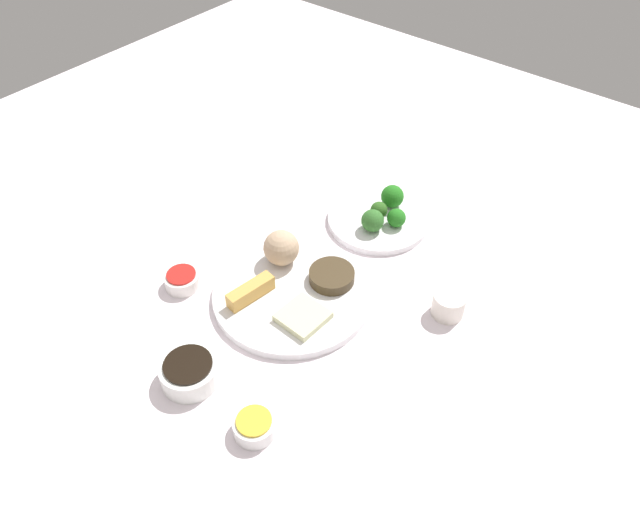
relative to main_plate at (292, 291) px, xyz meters
name	(u,v)px	position (x,y,z in m)	size (l,w,h in m)	color
tabletop	(293,300)	(0.00, 0.00, -0.02)	(2.20, 2.20, 0.02)	white
main_plate	(292,291)	(0.00, 0.00, 0.00)	(0.30, 0.30, 0.02)	white
rice_scoop	(281,248)	(-0.06, 0.04, 0.04)	(0.07, 0.07, 0.07)	tan
spring_roll	(251,292)	(-0.04, -0.06, 0.02)	(0.09, 0.02, 0.03)	gold
crab_rangoon_wonton	(303,316)	(0.06, -0.04, 0.01)	(0.08, 0.08, 0.01)	beige
stir_fry_heap	(332,276)	(0.04, 0.06, 0.02)	(0.09, 0.09, 0.02)	#41321D
broccoli_plate	(377,219)	(0.00, 0.27, 0.00)	(0.21, 0.21, 0.01)	white
broccoli_floret_0	(377,209)	(0.00, 0.27, 0.02)	(0.04, 0.04, 0.04)	#2E5F1F
broccoli_floret_1	(396,218)	(0.05, 0.27, 0.03)	(0.04, 0.04, 0.04)	#23741D
broccoli_floret_2	(373,221)	(0.02, 0.23, 0.03)	(0.05, 0.05, 0.05)	#326C2A
broccoli_floret_3	(391,195)	(0.00, 0.32, 0.03)	(0.05, 0.05, 0.05)	#22731C
soy_sauce_bowl	(190,372)	(0.00, -0.25, 0.01)	(0.10, 0.10, 0.04)	white
soy_sauce_bowl_liquid	(188,364)	(0.00, -0.25, 0.03)	(0.08, 0.08, 0.00)	black
sauce_ramekin_hot_mustard	(255,426)	(0.14, -0.25, 0.01)	(0.07, 0.07, 0.03)	white
sauce_ramekin_hot_mustard_liquid	(254,421)	(0.14, -0.25, 0.02)	(0.05, 0.05, 0.00)	yellow
sauce_ramekin_sweet_and_sour	(182,280)	(-0.18, -0.11, 0.01)	(0.07, 0.07, 0.03)	white
sauce_ramekin_sweet_and_sour_liquid	(181,274)	(-0.18, -0.11, 0.02)	(0.05, 0.05, 0.00)	red
teacup	(449,304)	(0.25, 0.14, 0.02)	(0.06, 0.06, 0.05)	white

